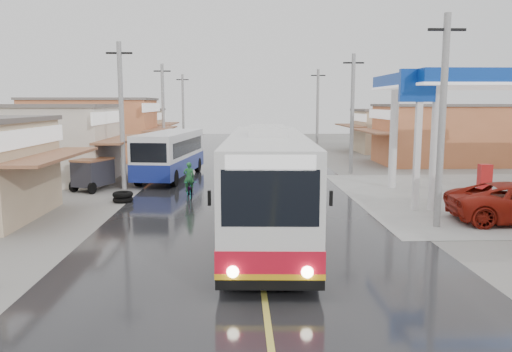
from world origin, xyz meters
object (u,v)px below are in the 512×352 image
object	(u,v)px
cyclist	(189,186)
tyre_stack	(123,197)
coach_bus	(267,183)
tricycle_near	(93,172)
second_bus	(170,154)

from	to	relation	value
cyclist	tyre_stack	xyz separation A→B (m)	(-3.13, -0.89, -0.36)
coach_bus	tricycle_near	distance (m)	13.22
cyclist	tricycle_near	world-z (taller)	cyclist
tricycle_near	coach_bus	bearing A→B (deg)	-25.31
cyclist	tricycle_near	distance (m)	6.02
second_bus	cyclist	world-z (taller)	second_bus
coach_bus	tricycle_near	size ratio (longest dim) A/B	4.76
tricycle_near	tyre_stack	xyz separation A→B (m)	(2.37, -3.32, -0.75)
tricycle_near	tyre_stack	world-z (taller)	tricycle_near
coach_bus	tyre_stack	distance (m)	9.31
coach_bus	cyclist	bearing A→B (deg)	118.49
second_bus	cyclist	xyz separation A→B (m)	(1.84, -6.73, -0.97)
tyre_stack	second_bus	bearing A→B (deg)	80.45
second_bus	cyclist	distance (m)	7.05
cyclist	tricycle_near	size ratio (longest dim) A/B	0.69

